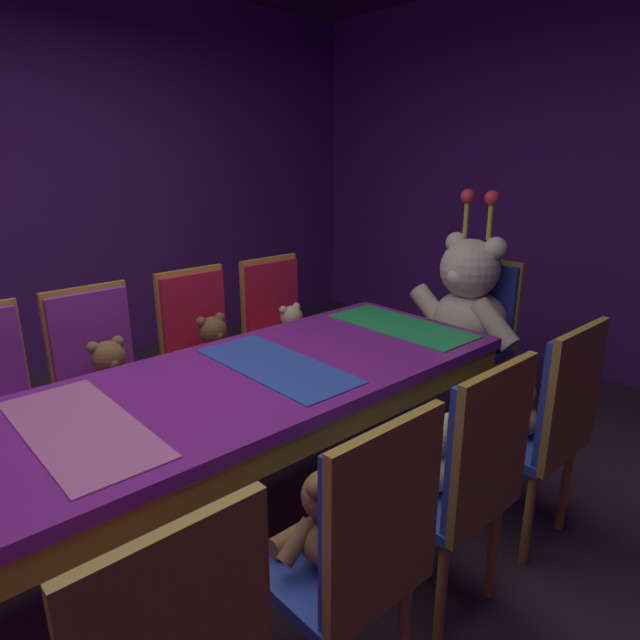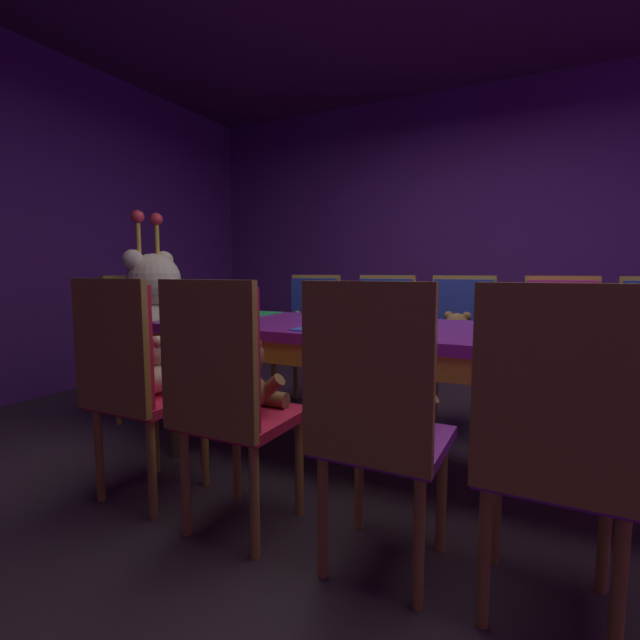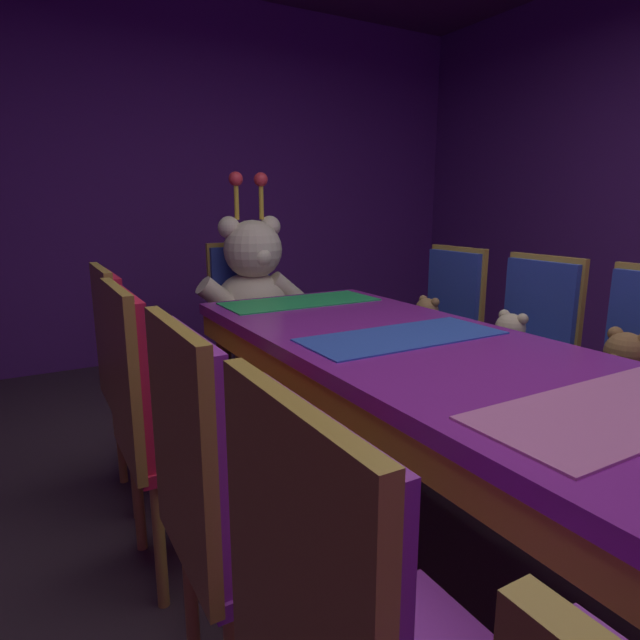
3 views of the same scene
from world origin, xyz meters
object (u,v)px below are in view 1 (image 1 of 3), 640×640
Objects in this scene: chair_right_2 at (362,544)px; teddy_right_2 at (326,521)px; teddy_left_3 at (214,347)px; chair_right_4 at (550,415)px; banquet_table at (193,414)px; teddy_right_1 at (135,632)px; teddy_right_3 at (433,457)px; king_teddy_bear at (466,302)px; throne_chair at (480,323)px; chair_left_3 at (200,339)px; teddy_left_4 at (292,330)px; chair_left_4 at (277,321)px; teddy_left_2 at (111,376)px; teddy_right_4 at (517,410)px; chair_left_2 at (99,366)px; chair_right_3 at (469,469)px.

chair_right_2 reaches higher than teddy_right_2.
teddy_left_3 is 0.33× the size of chair_right_4.
banquet_table is 0.74m from teddy_right_2.
teddy_right_1 is 1.10m from teddy_right_3.
king_teddy_bear is at bearing 90.00° from banquet_table.
teddy_left_3 is 1.02× the size of teddy_right_2.
banquet_table is 1.81m from king_teddy_bear.
king_teddy_bear is at bearing -0.00° from throne_chair.
throne_chair is at bearing 58.26° from chair_left_3.
chair_right_4 reaches higher than teddy_left_4.
chair_left_4 is 3.43× the size of teddy_left_4.
teddy_left_2 is at bearing 1.34° from chair_right_2.
chair_right_2 is 1.05× the size of king_teddy_bear.
banquet_table is at bearing 0.54° from chair_right_2.
teddy_right_3 is (0.72, 0.54, -0.08)m from banquet_table.
chair_left_4 reaches higher than teddy_right_4.
teddy_right_2 is 1.95m from king_teddy_bear.
teddy_left_4 is 0.31× the size of king_teddy_bear.
chair_left_2 is at bearing 1.34° from teddy_right_2.
chair_right_2 is at bearing 180.00° from teddy_right_2.
teddy_right_4 is (1.44, 1.14, -0.02)m from teddy_left_2.
teddy_left_2 is 1.11m from chair_left_4.
king_teddy_bear is at bearing -63.85° from chair_right_2.
teddy_right_1 is (0.73, -0.57, -0.07)m from banquet_table.
chair_left_4 is at bearing -180.00° from teddy_left_4.
chair_left_2 reaches higher than teddy_left_2.
chair_right_4 is at bearing -96.80° from teddy_right_2.
teddy_right_3 is (-0.14, 0.00, -0.02)m from chair_right_3.
banquet_table is 1.29m from teddy_left_4.
banquet_table reaches higher than teddy_right_4.
chair_left_4 is (0.03, 0.53, 0.00)m from chair_left_3.
chair_left_4 is at bearing 1.37° from teddy_right_4.
teddy_left_4 is at bearing -18.78° from chair_right_3.
teddy_left_3 reaches higher than teddy_right_3.
teddy_right_1 is 1.11m from chair_right_3.
chair_left_3 is at bearing 106.07° from teddy_left_2.
chair_right_4 reaches higher than teddy_right_4.
chair_left_2 is at bearing -18.62° from teddy_right_1.
chair_left_2 is (-0.86, -0.03, -0.06)m from banquet_table.
teddy_left_4 is 2.18m from teddy_right_1.
teddy_right_2 is (1.60, 0.04, -0.01)m from chair_left_2.
chair_left_2 is at bearing -87.95° from chair_left_3.
chair_left_4 is at bearing 89.67° from chair_left_2.
teddy_left_2 reaches higher than teddy_right_2.
teddy_right_3 is 0.58m from teddy_right_4.
banquet_table is 9.97× the size of teddy_left_4.
chair_left_2 is 2.18m from throne_chair.
chair_right_2 is (1.74, -1.07, 0.00)m from chair_left_4.
teddy_left_4 is (0.17, 0.53, -0.02)m from chair_left_3.
teddy_right_4 is (1.59, 1.14, -0.03)m from chair_left_2.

